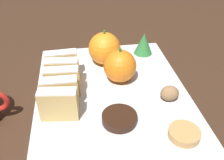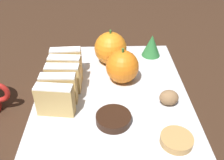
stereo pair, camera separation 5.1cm
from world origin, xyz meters
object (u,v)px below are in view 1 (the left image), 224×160
(orange_far, at_px, (106,48))
(chocolate_cookie, at_px, (122,118))
(orange_near, at_px, (120,66))
(walnut, at_px, (170,93))

(orange_far, distance_m, chocolate_cookie, 0.21)
(orange_far, bearing_deg, chocolate_cookie, -89.52)
(orange_near, xyz_separation_m, chocolate_cookie, (-0.02, -0.13, -0.03))
(orange_far, bearing_deg, orange_near, -75.01)
(walnut, height_order, chocolate_cookie, walnut)
(chocolate_cookie, bearing_deg, walnut, 23.82)
(orange_near, relative_size, orange_far, 0.93)
(walnut, bearing_deg, chocolate_cookie, -156.18)
(chocolate_cookie, bearing_deg, orange_far, 90.48)
(orange_near, height_order, orange_far, orange_far)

